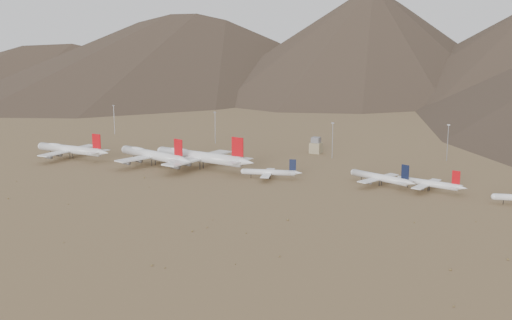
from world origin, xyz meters
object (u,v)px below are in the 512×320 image
at_px(widebody_west, 70,149).
at_px(widebody_centre, 152,155).
at_px(narrowbody_a, 270,172).
at_px(control_tower, 316,146).
at_px(narrowbody_b, 381,178).
at_px(widebody_east, 200,157).

distance_m(widebody_west, widebody_centre, 66.21).
relative_size(narrowbody_a, control_tower, 3.10).
distance_m(widebody_centre, control_tower, 122.45).
bearing_deg(narrowbody_a, narrowbody_b, -6.27).
height_order(widebody_west, widebody_centre, widebody_centre).
distance_m(widebody_west, control_tower, 177.62).
bearing_deg(control_tower, widebody_west, -147.30).
height_order(widebody_east, narrowbody_b, widebody_east).
bearing_deg(widebody_centre, narrowbody_b, 19.32).
bearing_deg(narrowbody_a, widebody_west, 165.17).
relative_size(widebody_centre, narrowbody_a, 1.83).
xyz_separation_m(narrowbody_a, narrowbody_b, (65.76, 11.64, 0.78)).
bearing_deg(narrowbody_b, widebody_west, -154.77).
distance_m(widebody_centre, widebody_east, 35.08).
height_order(widebody_west, narrowbody_b, widebody_west).
bearing_deg(narrowbody_b, narrowbody_a, -148.78).
height_order(narrowbody_a, control_tower, narrowbody_a).
bearing_deg(widebody_west, control_tower, 34.90).
bearing_deg(narrowbody_b, widebody_east, -156.56).
bearing_deg(widebody_centre, widebody_west, -158.44).
bearing_deg(widebody_east, narrowbody_a, 0.59).
bearing_deg(widebody_east, narrowbody_b, 10.16).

